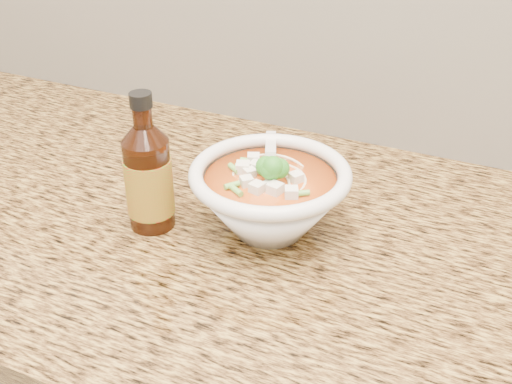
% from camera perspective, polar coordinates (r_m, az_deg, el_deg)
% --- Properties ---
extents(counter_slab, '(4.00, 0.68, 0.04)m').
position_cam_1_polar(counter_slab, '(0.85, 8.12, -6.16)').
color(counter_slab, olive).
rests_on(counter_slab, cabinet).
extents(soup_bowl, '(0.21, 0.23, 0.12)m').
position_cam_1_polar(soup_bowl, '(0.84, 1.25, -0.55)').
color(soup_bowl, silver).
rests_on(soup_bowl, counter_slab).
extents(hot_sauce_bottle, '(0.08, 0.08, 0.19)m').
position_cam_1_polar(hot_sauce_bottle, '(0.85, -9.53, 1.23)').
color(hot_sauce_bottle, '#361507').
rests_on(hot_sauce_bottle, counter_slab).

